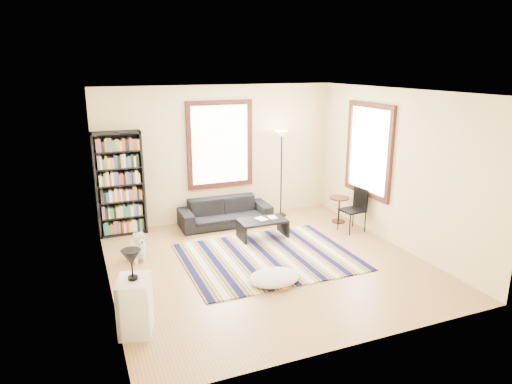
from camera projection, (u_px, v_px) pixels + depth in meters
name	position (u px, v px, depth m)	size (l,w,h in m)	color
floor	(267.00, 266.00, 7.61)	(5.00, 5.00, 0.10)	#AD874F
ceiling	(269.00, 88.00, 6.82)	(5.00, 5.00, 0.10)	white
wall_back	(219.00, 153.00, 9.49)	(5.00, 0.10, 2.80)	beige
wall_front	(362.00, 236.00, 4.94)	(5.00, 0.10, 2.80)	beige
wall_left	(99.00, 199.00, 6.29)	(0.10, 5.00, 2.80)	beige
wall_right	(399.00, 168.00, 8.14)	(0.10, 5.00, 2.80)	beige
window_back	(220.00, 145.00, 9.36)	(1.20, 0.06, 1.60)	white
window_right	(369.00, 150.00, 8.77)	(0.06, 1.20, 1.60)	white
rug	(268.00, 257.00, 7.81)	(2.87, 2.29, 0.02)	#0B0F3A
sofa	(225.00, 212.00, 9.33)	(1.86, 0.73, 0.54)	black
bookshelf	(120.00, 184.00, 8.65)	(0.90, 0.30, 2.00)	black
coffee_table	(263.00, 229.00, 8.65)	(0.90, 0.50, 0.36)	black
book_a	(258.00, 220.00, 8.56)	(0.23, 0.17, 0.02)	beige
book_b	(269.00, 218.00, 8.70)	(0.15, 0.21, 0.02)	beige
floor_cushion	(274.00, 278.00, 6.85)	(0.80, 0.60, 0.20)	white
floor_lamp	(281.00, 174.00, 9.71)	(0.30, 0.30, 1.86)	black
side_table	(339.00, 210.00, 9.49)	(0.40, 0.40, 0.54)	#451C11
folding_chair	(352.00, 210.00, 8.94)	(0.42, 0.40, 0.86)	black
white_cabinet	(135.00, 305.00, 5.57)	(0.38, 0.50, 0.70)	white
table_lamp	(132.00, 265.00, 5.43)	(0.24, 0.24, 0.38)	black
dog	(136.00, 245.00, 7.65)	(0.39, 0.54, 0.54)	silver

